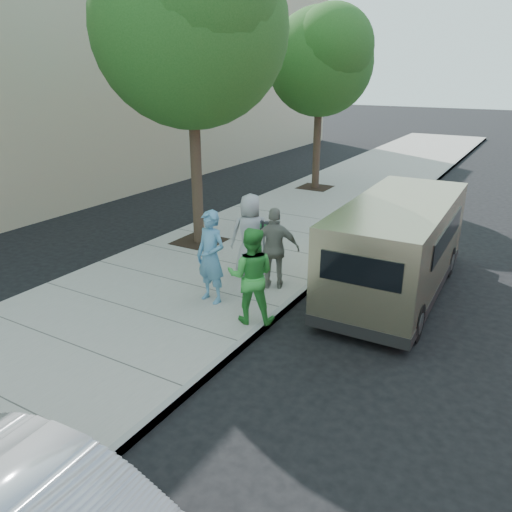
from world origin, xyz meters
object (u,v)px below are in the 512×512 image
at_px(person_green_shirt, 251,276).
at_px(person_striped_polo, 275,249).
at_px(tree_near, 192,20).
at_px(person_gray_shirt, 251,235).
at_px(tree_far, 322,57).
at_px(parking_meter, 264,236).
at_px(van, 398,245).
at_px(person_officer, 211,257).

relative_size(person_green_shirt, person_striped_polo, 1.03).
height_order(tree_near, person_gray_shirt, tree_near).
relative_size(tree_near, tree_far, 1.16).
bearing_deg(tree_near, person_gray_shirt, -27.80).
xyz_separation_m(parking_meter, van, (2.70, 0.87, 0.01)).
height_order(person_officer, person_gray_shirt, person_officer).
bearing_deg(tree_far, van, -56.16).
bearing_deg(person_striped_polo, person_officer, 33.22).
relative_size(person_officer, person_gray_shirt, 1.01).
distance_m(tree_near, person_striped_polo, 5.73).
xyz_separation_m(parking_meter, person_officer, (-0.24, -1.66, 0.01)).
distance_m(parking_meter, van, 2.84).
distance_m(van, person_gray_shirt, 3.15).
bearing_deg(person_striped_polo, tree_near, -51.57).
relative_size(tree_near, van, 1.37).
relative_size(tree_near, person_green_shirt, 4.24).
xyz_separation_m(van, person_officer, (-2.94, -2.52, 0.01)).
distance_m(person_officer, person_gray_shirt, 1.61).
bearing_deg(person_green_shirt, person_striped_polo, -101.06).
bearing_deg(parking_meter, person_officer, -99.17).
xyz_separation_m(tree_near, person_officer, (2.35, -2.81, -4.47)).
relative_size(person_officer, person_striped_polo, 1.07).
bearing_deg(van, tree_near, 175.62).
bearing_deg(tree_near, van, -3.12).
bearing_deg(person_green_shirt, tree_far, -95.77).
height_order(person_green_shirt, person_gray_shirt, person_gray_shirt).
bearing_deg(person_striped_polo, person_gray_shirt, -50.65).
distance_m(tree_far, van, 10.23).
relative_size(parking_meter, person_green_shirt, 0.71).
xyz_separation_m(person_officer, person_green_shirt, (1.11, -0.33, -0.03)).
xyz_separation_m(tree_far, person_green_shirt, (3.45, -10.75, -3.85)).
relative_size(tree_near, person_gray_shirt, 4.13).
bearing_deg(tree_near, parking_meter, -24.09).
height_order(parking_meter, person_striped_polo, person_striped_polo).
relative_size(person_green_shirt, person_gray_shirt, 0.97).
bearing_deg(person_striped_polo, person_green_shirt, 78.42).
bearing_deg(person_gray_shirt, person_striped_polo, 120.32).
height_order(tree_near, van, tree_near).
bearing_deg(person_green_shirt, person_gray_shirt, -82.45).
bearing_deg(person_gray_shirt, van, 163.73).
height_order(tree_far, person_gray_shirt, tree_far).
bearing_deg(van, parking_meter, -163.41).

